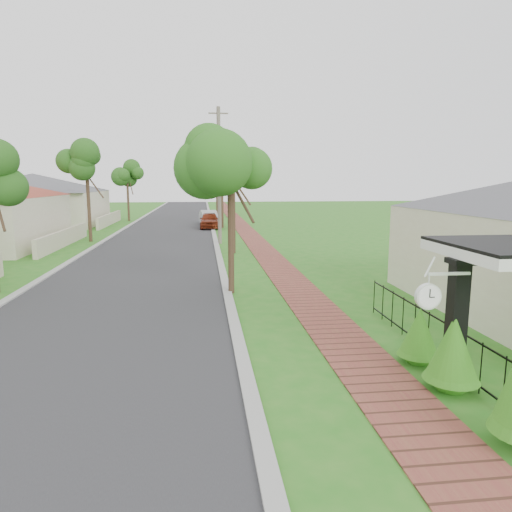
{
  "coord_description": "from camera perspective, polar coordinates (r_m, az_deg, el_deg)",
  "views": [
    {
      "loc": [
        -0.16,
        -8.77,
        3.92
      ],
      "look_at": [
        1.55,
        5.84,
        1.5
      ],
      "focal_mm": 32.0,
      "sensor_mm": 36.0,
      "label": 1
    }
  ],
  "objects": [
    {
      "name": "street_trees",
      "position": [
        35.73,
        -11.21,
        10.15
      ],
      "size": [
        10.7,
        37.65,
        5.89
      ],
      "color": "#382619",
      "rests_on": "ground"
    },
    {
      "name": "kerb_left",
      "position": [
        29.76,
        -19.21,
        1.24
      ],
      "size": [
        0.3,
        120.0,
        0.1
      ],
      "primitive_type": "cube",
      "color": "#9E9E99",
      "rests_on": "ground"
    },
    {
      "name": "hedge_row",
      "position": [
        8.99,
        25.27,
        -11.63
      ],
      "size": [
        0.91,
        4.19,
        2.25
      ],
      "color": "#1D6614",
      "rests_on": "ground"
    },
    {
      "name": "sidewalk",
      "position": [
        29.24,
        0.09,
        1.63
      ],
      "size": [
        1.5,
        120.0,
        0.03
      ],
      "primitive_type": "cube",
      "color": "brown",
      "rests_on": "ground"
    },
    {
      "name": "parked_car_white",
      "position": [
        41.6,
        -5.9,
        4.78
      ],
      "size": [
        1.93,
        4.09,
        1.3
      ],
      "primitive_type": "imported",
      "rotation": [
        0.0,
        0.0,
        0.15
      ],
      "color": "silver",
      "rests_on": "ground"
    },
    {
      "name": "parked_car_red",
      "position": [
        38.57,
        -5.83,
        4.45
      ],
      "size": [
        1.67,
        3.95,
        1.33
      ],
      "primitive_type": "imported",
      "rotation": [
        0.0,
        0.0,
        -0.02
      ],
      "color": "maroon",
      "rests_on": "ground"
    },
    {
      "name": "near_tree",
      "position": [
        15.81,
        -3.23,
        11.14
      ],
      "size": [
        2.16,
        2.16,
        5.55
      ],
      "color": "#382619",
      "rests_on": "ground"
    },
    {
      "name": "porch_post",
      "position": [
        9.51,
        23.68,
        -8.58
      ],
      "size": [
        0.48,
        0.48,
        2.52
      ],
      "color": "black",
      "rests_on": "ground"
    },
    {
      "name": "station_clock",
      "position": [
        8.59,
        20.87,
        -4.54
      ],
      "size": [
        0.98,
        0.13,
        0.65
      ],
      "color": "white",
      "rests_on": "ground"
    },
    {
      "name": "road",
      "position": [
        29.18,
        -12.2,
        1.4
      ],
      "size": [
        7.0,
        120.0,
        0.02
      ],
      "primitive_type": "cube",
      "color": "#28282B",
      "rests_on": "ground"
    },
    {
      "name": "ground",
      "position": [
        9.61,
        -5.3,
        -14.77
      ],
      "size": [
        160.0,
        160.0,
        0.0
      ],
      "primitive_type": "plane",
      "color": "#26721B",
      "rests_on": "ground"
    },
    {
      "name": "picket_fence",
      "position": [
        10.68,
        22.39,
        -9.87
      ],
      "size": [
        0.03,
        8.02,
        1.0
      ],
      "color": "black",
      "rests_on": "ground"
    },
    {
      "name": "far_house_grey",
      "position": [
        45.29,
        -25.93,
        6.41
      ],
      "size": [
        15.56,
        15.56,
        4.6
      ],
      "color": "beige",
      "rests_on": "ground"
    },
    {
      "name": "utility_pole",
      "position": [
        28.8,
        -4.63,
        9.97
      ],
      "size": [
        1.2,
        0.24,
        8.39
      ],
      "color": "#706557",
      "rests_on": "ground"
    },
    {
      "name": "kerb_right",
      "position": [
        29.05,
        -5.01,
        1.55
      ],
      "size": [
        0.3,
        120.0,
        0.1
      ],
      "primitive_type": "cube",
      "color": "#9E9E99",
      "rests_on": "ground"
    }
  ]
}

